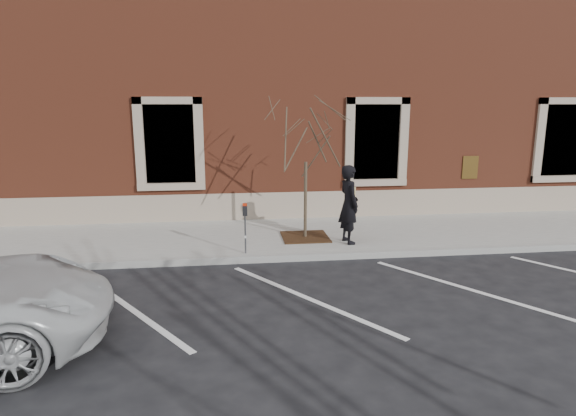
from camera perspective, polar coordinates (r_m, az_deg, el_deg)
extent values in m
plane|color=#28282B|center=(11.07, 0.38, -6.23)|extent=(120.00, 120.00, 0.00)
cube|color=#BAB8AF|center=(12.71, -0.64, -3.43)|extent=(40.00, 3.50, 0.15)
cube|color=#9E9E99|center=(11.00, 0.42, -5.94)|extent=(40.00, 0.12, 0.15)
cube|color=brown|center=(18.22, -2.84, 13.76)|extent=(40.00, 8.50, 8.00)
cube|color=gray|center=(14.31, -1.44, 0.31)|extent=(40.00, 0.06, 0.80)
cube|color=black|center=(14.20, -13.77, 7.42)|extent=(1.40, 0.30, 2.20)
cube|color=gray|center=(14.17, -13.61, 2.52)|extent=(1.90, 0.20, 0.20)
cube|color=black|center=(14.76, 10.25, 7.74)|extent=(1.40, 0.30, 2.20)
cube|color=gray|center=(14.74, 10.27, 3.03)|extent=(1.90, 0.20, 0.20)
cube|color=black|center=(17.50, 29.52, 7.04)|extent=(1.40, 0.30, 2.20)
cube|color=gray|center=(17.48, 29.43, 3.07)|extent=(1.90, 0.20, 0.20)
imported|color=black|center=(11.80, 7.23, 0.44)|extent=(0.59, 0.78, 1.93)
cylinder|color=#595B60|center=(11.00, -5.08, -3.16)|extent=(0.04, 0.04, 0.89)
cube|color=black|center=(10.87, -5.14, -0.32)|extent=(0.11, 0.08, 0.23)
cube|color=red|center=(10.84, -5.15, 0.41)|extent=(0.10, 0.08, 0.05)
cube|color=white|center=(10.97, -5.07, -3.44)|extent=(0.04, 0.00, 0.06)
cube|color=#3B2412|center=(12.38, 2.04, -3.43)|extent=(1.17, 1.17, 0.03)
cylinder|color=#4E432F|center=(12.15, 2.08, 0.92)|extent=(0.08, 0.08, 1.94)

